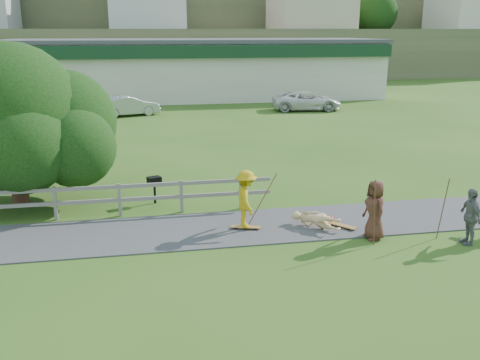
{
  "coord_description": "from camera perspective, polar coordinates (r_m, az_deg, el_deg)",
  "views": [
    {
      "loc": [
        -1.25,
        -13.61,
        5.84
      ],
      "look_at": [
        1.72,
        2.0,
        1.38
      ],
      "focal_mm": 40.0,
      "sensor_mm": 36.0,
      "label": 1
    }
  ],
  "objects": [
    {
      "name": "longboard_fallen",
      "position": [
        16.7,
        10.76,
        -4.9
      ],
      "size": [
        0.79,
        0.9,
        0.11
      ],
      "primitive_type": null,
      "rotation": [
        0.0,
        0.0,
        -0.9
      ],
      "color": "olive",
      "rests_on": "ground"
    },
    {
      "name": "car_white",
      "position": [
        40.97,
        7.13,
        8.37
      ],
      "size": [
        5.4,
        2.98,
        1.43
      ],
      "primitive_type": "imported",
      "rotation": [
        0.0,
        0.0,
        1.45
      ],
      "color": "silver",
      "rests_on": "ground"
    },
    {
      "name": "strip_mall",
      "position": [
        48.94,
        -4.7,
        11.81
      ],
      "size": [
        32.5,
        10.75,
        5.1
      ],
      "color": "beige",
      "rests_on": "ground"
    },
    {
      "name": "fence",
      "position": [
        17.98,
        -21.1,
        -1.95
      ],
      "size": [
        15.05,
        0.1,
        1.1
      ],
      "color": "slate",
      "rests_on": "ground"
    },
    {
      "name": "spectator_c",
      "position": [
        15.83,
        14.17,
        -3.11
      ],
      "size": [
        0.66,
        0.92,
        1.75
      ],
      "primitive_type": "imported",
      "rotation": [
        0.0,
        0.0,
        4.84
      ],
      "color": "#4C281E",
      "rests_on": "ground"
    },
    {
      "name": "pole_spec_right",
      "position": [
        16.42,
        20.83,
        -2.88
      ],
      "size": [
        0.03,
        0.03,
        1.81
      ],
      "primitive_type": "cylinder",
      "color": "brown",
      "rests_on": "ground"
    },
    {
      "name": "ground",
      "position": [
        14.86,
        -5.13,
        -7.54
      ],
      "size": [
        260.0,
        260.0,
        0.0
      ],
      "primitive_type": "plane",
      "color": "#2D4F16",
      "rests_on": "ground"
    },
    {
      "name": "spectator_b",
      "position": [
        16.33,
        23.34,
        -3.58
      ],
      "size": [
        0.48,
        0.99,
        1.64
      ],
      "primitive_type": "imported",
      "rotation": [
        0.0,
        0.0,
        4.63
      ],
      "color": "slate",
      "rests_on": "ground"
    },
    {
      "name": "skater_fallen",
      "position": [
        16.44,
        8.07,
        -4.23
      ],
      "size": [
        1.43,
        1.34,
        0.58
      ],
      "primitive_type": "imported",
      "rotation": [
        0.0,
        0.0,
        0.74
      ],
      "color": "tan",
      "rests_on": "ground"
    },
    {
      "name": "skater_rider",
      "position": [
        15.99,
        0.65,
        -2.39
      ],
      "size": [
        0.66,
        1.14,
        1.76
      ],
      "primitive_type": "imported",
      "rotation": [
        0.0,
        0.0,
        1.57
      ],
      "color": "#BB9611",
      "rests_on": "ground"
    },
    {
      "name": "longboard_rider",
      "position": [
        16.27,
        0.64,
        -5.18
      ],
      "size": [
        0.91,
        0.45,
        0.1
      ],
      "primitive_type": null,
      "rotation": [
        0.0,
        0.0,
        -0.28
      ],
      "color": "olive",
      "rests_on": "ground"
    },
    {
      "name": "tree",
      "position": [
        19.74,
        -22.87,
        3.29
      ],
      "size": [
        7.47,
        7.47,
        4.05
      ],
      "primitive_type": null,
      "color": "black",
      "rests_on": "ground"
    },
    {
      "name": "car_silver",
      "position": [
        38.85,
        -11.79,
        7.75
      ],
      "size": [
        4.5,
        2.69,
        1.4
      ],
      "primitive_type": "imported",
      "rotation": [
        0.0,
        0.0,
        1.88
      ],
      "color": "#ACAFB4",
      "rests_on": "ground"
    },
    {
      "name": "pole_rider",
      "position": [
        16.47,
        2.42,
        -1.71
      ],
      "size": [
        0.03,
        0.03,
        1.85
      ],
      "primitive_type": "cylinder",
      "color": "brown",
      "rests_on": "ground"
    },
    {
      "name": "pole_spec_left",
      "position": [
        15.3,
        14.15,
        -3.41
      ],
      "size": [
        0.03,
        0.03,
        1.93
      ],
      "primitive_type": "cylinder",
      "color": "brown",
      "rests_on": "ground"
    },
    {
      "name": "path",
      "position": [
        16.24,
        -5.67,
        -5.42
      ],
      "size": [
        34.0,
        3.0,
        0.04
      ],
      "primitive_type": "cube",
      "color": "#313133",
      "rests_on": "ground"
    },
    {
      "name": "bbq",
      "position": [
        18.84,
        -9.09,
        -1.07
      ],
      "size": [
        0.53,
        0.47,
        0.95
      ],
      "primitive_type": null,
      "rotation": [
        0.0,
        0.0,
        0.37
      ],
      "color": "black",
      "rests_on": "ground"
    },
    {
      "name": "helmet",
      "position": [
        16.99,
        9.59,
        -4.2
      ],
      "size": [
        0.26,
        0.26,
        0.26
      ],
      "primitive_type": "sphere",
      "color": "red",
      "rests_on": "ground"
    }
  ]
}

